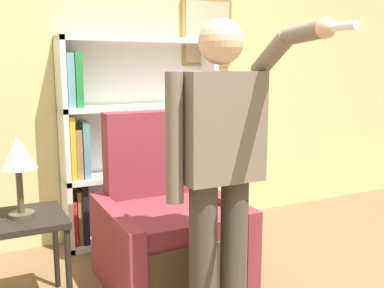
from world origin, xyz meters
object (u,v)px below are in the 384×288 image
armchair (166,231)px  side_table (23,232)px  person_standing (220,162)px  bookcase (128,141)px  table_lamp (18,157)px

armchair → side_table: 0.92m
person_standing → bookcase: bearing=89.4°
armchair → table_lamp: bearing=179.0°
armchair → side_table: (-0.91, 0.02, 0.15)m
bookcase → armchair: size_ratio=1.47×
bookcase → table_lamp: bearing=-138.1°
armchair → side_table: armchair is taller
bookcase → armchair: bookcase is taller
side_table → armchair: bearing=-1.0°
side_table → table_lamp: size_ratio=1.24×
person_standing → table_lamp: person_standing is taller
bookcase → person_standing: 1.58m
person_standing → side_table: person_standing is taller
armchair → side_table: bearing=179.0°
armchair → table_lamp: (-0.91, 0.02, 0.59)m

